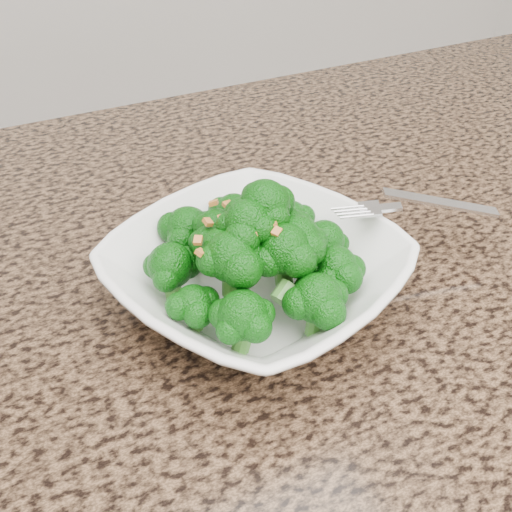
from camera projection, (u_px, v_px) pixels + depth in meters
name	position (u px, v px, depth m)	size (l,w,h in m)	color
granite_counter	(187.00, 397.00, 0.50)	(1.64, 1.04, 0.03)	brown
bowl	(256.00, 275.00, 0.55)	(0.24, 0.24, 0.06)	white
broccoli_pile	(256.00, 212.00, 0.51)	(0.21, 0.21, 0.07)	#0B580A
garlic_topping	(256.00, 168.00, 0.49)	(0.13, 0.13, 0.01)	orange
fork	(393.00, 207.00, 0.57)	(0.19, 0.03, 0.01)	silver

